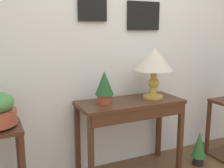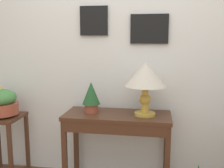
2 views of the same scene
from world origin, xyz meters
name	(u,v)px [view 1 (image 1 of 2)]	position (x,y,z in m)	size (l,w,h in m)	color
back_wall_with_art	(115,32)	(0.00, 1.37, 1.40)	(9.00, 0.13, 2.80)	silver
console_table	(131,113)	(0.01, 1.04, 0.64)	(1.02, 0.44, 0.76)	#472819
table_lamp	(154,62)	(0.28, 1.06, 1.12)	(0.38, 0.38, 0.50)	gold
potted_plant_on_console	(104,86)	(-0.25, 1.08, 0.92)	(0.17, 0.17, 0.30)	#9E4733
potted_plant_floor	(199,147)	(0.76, 0.89, 0.20)	(0.15, 0.15, 0.38)	black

